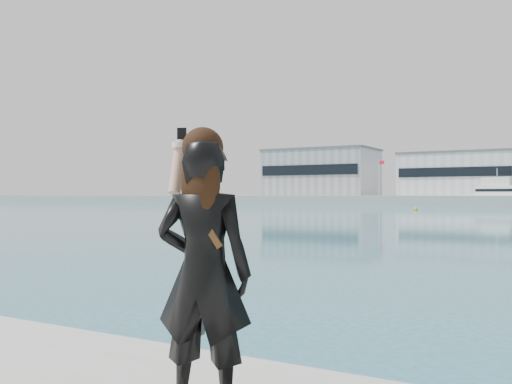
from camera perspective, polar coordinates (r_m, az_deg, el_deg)
warehouse_grey_left at (r=143.09m, az=6.56°, el=1.97°), size 26.52×16.36×11.50m
warehouse_white at (r=133.48m, az=19.68°, el=1.71°), size 24.48×15.35×9.50m
flagpole_left at (r=130.52m, az=12.24°, el=1.65°), size 1.28×0.16×8.00m
motor_yacht at (r=119.21m, az=23.57°, el=-0.31°), size 16.11×6.47×7.31m
buoy_far at (r=83.54m, az=15.69°, el=-1.77°), size 0.50×0.50×0.50m
woman at (r=3.83m, az=-5.30°, el=-7.26°), size 0.75×0.60×1.90m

